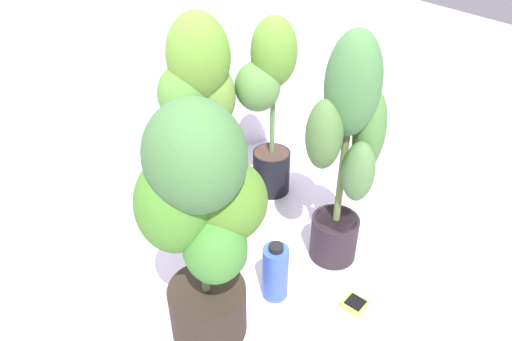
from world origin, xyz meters
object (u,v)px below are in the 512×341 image
Objects in this scene: potted_plant_back_right at (268,100)px; nutrient_bottle at (275,272)px; potted_plant_front_left at (202,215)px; hygrometer_box at (355,304)px; potted_plant_back_center at (199,100)px; potted_plant_front_right at (347,147)px.

nutrient_bottle is at bearing -121.64° from potted_plant_back_right.
potted_plant_back_right is at bearing 58.36° from nutrient_bottle.
hygrometer_box is (0.49, -0.21, -0.51)m from potted_plant_front_left.
hygrometer_box is (0.16, -0.87, -0.53)m from potted_plant_back_center.
potted_plant_front_left is 3.55× the size of nutrient_bottle.
potted_plant_front_left is 0.74m from potted_plant_back_center.
potted_plant_front_left reaches higher than nutrient_bottle.
potted_plant_back_right reaches higher than nutrient_bottle.
potted_plant_front_left is at bearing -137.49° from potted_plant_back_right.
potted_plant_back_center reaches higher than hygrometer_box.
potted_plant_front_right is 0.67m from potted_plant_back_center.
potted_plant_front_left is 0.74m from hygrometer_box.
potted_plant_back_center is at bearing 165.22° from potted_plant_back_right.
nutrient_bottle reaches higher than hygrometer_box.
nutrient_bottle is at bearing 1.36° from potted_plant_front_left.
potted_plant_front_left is at bearing -175.89° from potted_plant_front_right.
potted_plant_front_left is at bearing -178.64° from nutrient_bottle.
potted_plant_back_right is at bearing -14.78° from potted_plant_back_center.
potted_plant_back_center is at bearing 63.16° from potted_plant_front_left.
potted_plant_front_right is at bearing -92.87° from potted_plant_back_right.
potted_plant_back_center is at bearing 174.44° from hygrometer_box.
potted_plant_back_center is at bearing 113.87° from potted_plant_front_right.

